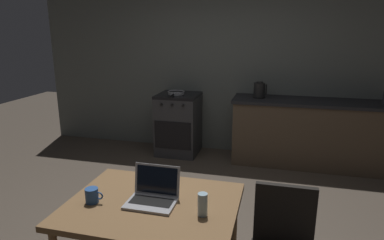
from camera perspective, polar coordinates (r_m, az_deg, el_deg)
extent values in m
plane|color=#473D33|center=(3.39, -1.89, -17.69)|extent=(12.00, 12.00, 0.00)
cube|color=#595E59|center=(5.10, 8.70, 8.65)|extent=(6.40, 0.10, 2.56)
cube|color=#4C3D2D|center=(4.92, 19.47, -2.32)|extent=(2.10, 0.60, 0.87)
cube|color=black|center=(4.82, 19.94, 2.87)|extent=(2.16, 0.64, 0.04)
cube|color=#2D2D30|center=(5.10, -2.27, -0.85)|extent=(0.60, 0.60, 0.87)
cube|color=black|center=(5.00, -2.32, 4.19)|extent=(0.60, 0.60, 0.04)
cube|color=black|center=(4.84, -3.30, -2.62)|extent=(0.54, 0.01, 0.40)
cylinder|color=black|center=(4.77, -5.24, 2.63)|extent=(0.04, 0.02, 0.04)
cylinder|color=black|center=(4.72, -3.41, 2.53)|extent=(0.04, 0.02, 0.04)
cylinder|color=black|center=(4.67, -1.54, 2.43)|extent=(0.04, 0.02, 0.04)
cube|color=brown|center=(2.33, -6.66, -14.08)|extent=(1.12, 0.88, 0.04)
cylinder|color=brown|center=(2.99, -13.05, -15.27)|extent=(0.05, 0.05, 0.68)
cylinder|color=brown|center=(2.73, 7.03, -18.23)|extent=(0.05, 0.05, 0.68)
cube|color=black|center=(2.32, 15.32, -15.28)|extent=(0.38, 0.04, 0.42)
cube|color=#99999E|center=(2.29, -6.97, -13.82)|extent=(0.32, 0.22, 0.02)
cube|color=black|center=(2.30, -6.84, -13.43)|extent=(0.28, 0.12, 0.00)
cube|color=#99999E|center=(2.35, -5.91, -9.98)|extent=(0.32, 0.04, 0.21)
cube|color=black|center=(2.34, -5.96, -10.05)|extent=(0.29, 0.03, 0.18)
cylinder|color=black|center=(4.79, 11.22, 3.80)|extent=(0.16, 0.16, 0.02)
cylinder|color=black|center=(4.77, 11.29, 5.05)|extent=(0.16, 0.16, 0.19)
cylinder|color=black|center=(4.76, 11.35, 6.27)|extent=(0.09, 0.09, 0.02)
cube|color=black|center=(4.77, 12.41, 5.09)|extent=(0.02, 0.02, 0.13)
cylinder|color=gray|center=(4.98, -2.68, 4.45)|extent=(0.24, 0.24, 0.01)
torus|color=gray|center=(4.98, -2.69, 4.80)|extent=(0.25, 0.25, 0.02)
cylinder|color=black|center=(4.78, -3.42, 4.17)|extent=(0.02, 0.18, 0.02)
cylinder|color=#264C8C|center=(2.38, -16.54, -12.10)|extent=(0.09, 0.09, 0.10)
torus|color=#264C8C|center=(2.35, -15.38, -12.22)|extent=(0.05, 0.01, 0.05)
cylinder|color=#99B7C6|center=(2.13, 1.80, -14.06)|extent=(0.06, 0.06, 0.15)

